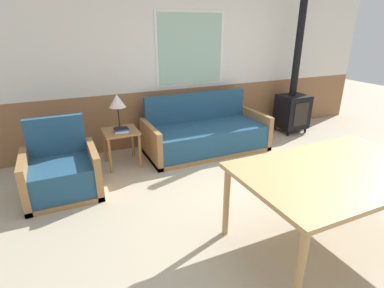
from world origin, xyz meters
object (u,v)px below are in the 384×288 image
at_px(wood_stove, 293,102).
at_px(side_table, 121,137).
at_px(armchair, 62,174).
at_px(dining_table, 335,176).
at_px(table_lamp, 117,102).
at_px(couch, 206,135).

bearing_deg(wood_stove, side_table, -177.55).
xyz_separation_m(armchair, side_table, (0.84, 0.52, 0.17)).
height_order(dining_table, wood_stove, wood_stove).
bearing_deg(armchair, dining_table, -57.21).
relative_size(armchair, side_table, 1.68).
bearing_deg(armchair, wood_stove, -6.36).
bearing_deg(table_lamp, couch, -4.31).
bearing_deg(dining_table, side_table, 118.86).
bearing_deg(dining_table, wood_stove, 54.02).
relative_size(side_table, wood_stove, 0.22).
xyz_separation_m(couch, side_table, (-1.36, 0.02, 0.17)).
bearing_deg(side_table, dining_table, -61.14).
distance_m(table_lamp, dining_table, 2.93).
bearing_deg(table_lamp, wood_stove, 0.98).
xyz_separation_m(couch, wood_stove, (1.92, 0.16, 0.32)).
relative_size(dining_table, wood_stove, 0.72).
xyz_separation_m(armchair, table_lamp, (0.85, 0.61, 0.66)).
relative_size(armchair, table_lamp, 1.79).
relative_size(table_lamp, dining_table, 0.29).
bearing_deg(side_table, armchair, -148.01).
height_order(table_lamp, dining_table, table_lamp).
distance_m(armchair, table_lamp, 1.23).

